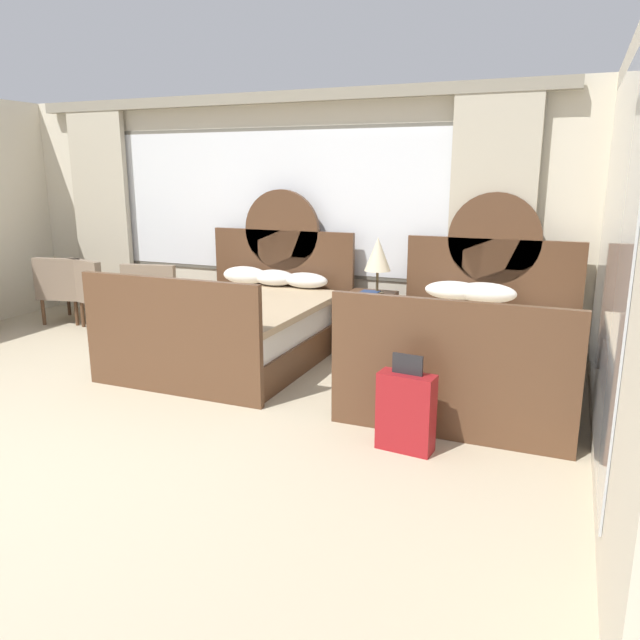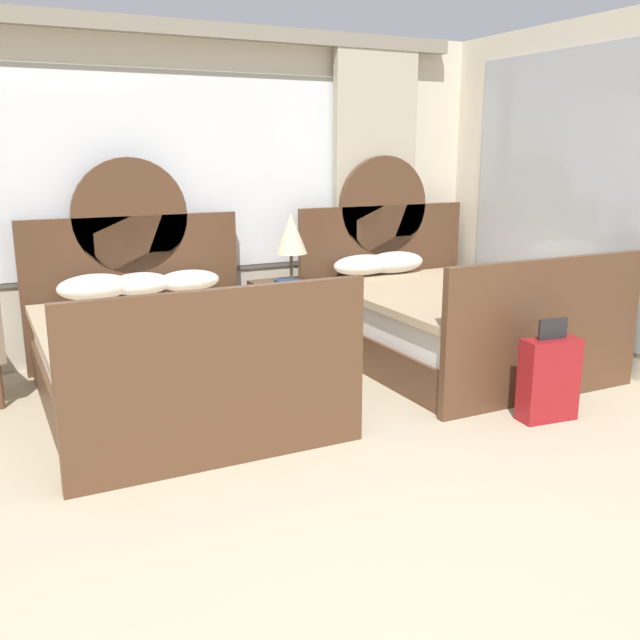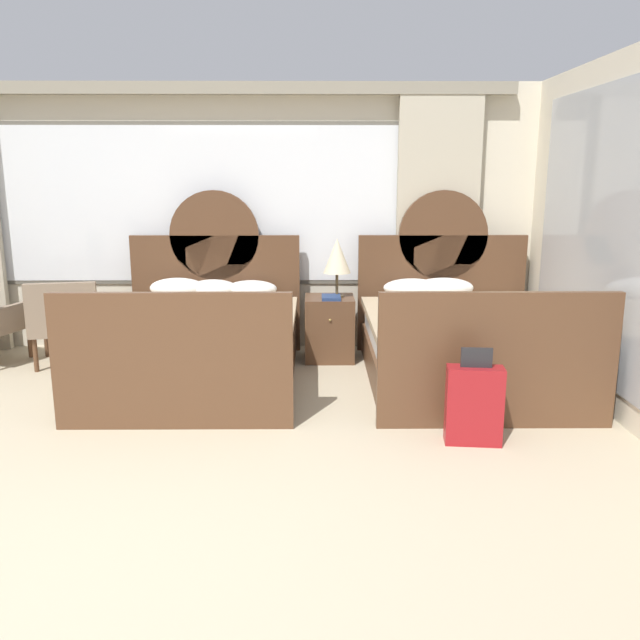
# 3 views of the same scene
# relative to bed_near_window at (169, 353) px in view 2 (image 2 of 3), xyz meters

# --- Properties ---
(wall_back_window) EXTENTS (6.87, 0.22, 2.70)m
(wall_back_window) POSITION_rel_bed_near_window_xyz_m (-0.17, 1.20, 1.06)
(wall_back_window) COLOR beige
(wall_back_window) RESTS_ON ground_plane
(bed_near_window) EXTENTS (1.71, 2.21, 1.65)m
(bed_near_window) POSITION_rel_bed_near_window_xyz_m (0.00, 0.00, 0.00)
(bed_near_window) COLOR brown
(bed_near_window) RESTS_ON ground_plane
(bed_near_mirror) EXTENTS (1.71, 2.21, 1.65)m
(bed_near_mirror) POSITION_rel_bed_near_window_xyz_m (2.31, -0.01, -0.00)
(bed_near_mirror) COLOR brown
(bed_near_mirror) RESTS_ON ground_plane
(nightstand_between_beds) EXTENTS (0.48, 0.50, 0.63)m
(nightstand_between_beds) POSITION_rel_bed_near_window_xyz_m (1.16, 0.68, -0.04)
(nightstand_between_beds) COLOR brown
(nightstand_between_beds) RESTS_ON ground_plane
(table_lamp_on_nightstand) EXTENTS (0.27, 0.27, 0.57)m
(table_lamp_on_nightstand) POSITION_rel_bed_near_window_xyz_m (1.23, 0.69, 0.67)
(table_lamp_on_nightstand) COLOR brown
(table_lamp_on_nightstand) RESTS_ON nightstand_between_beds
(book_on_nightstand) EXTENTS (0.18, 0.26, 0.03)m
(book_on_nightstand) POSITION_rel_bed_near_window_xyz_m (1.17, 0.59, 0.29)
(book_on_nightstand) COLOR navy
(book_on_nightstand) RESTS_ON nightstand_between_beds
(suitcase_on_floor) EXTENTS (0.39, 0.20, 0.68)m
(suitcase_on_floor) POSITION_rel_bed_near_window_xyz_m (2.09, -1.41, -0.08)
(suitcase_on_floor) COLOR maroon
(suitcase_on_floor) RESTS_ON ground_plane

